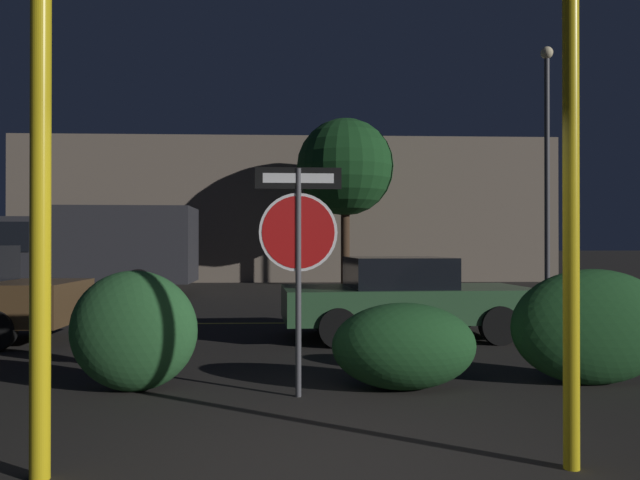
{
  "coord_description": "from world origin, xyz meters",
  "views": [
    {
      "loc": [
        -0.23,
        -4.18,
        1.56
      ],
      "look_at": [
        0.1,
        3.7,
        1.61
      ],
      "focal_mm": 35.0,
      "sensor_mm": 36.0,
      "label": 1
    }
  ],
  "objects_px": {
    "yellow_pole_left": "(40,212)",
    "hedge_bush_1": "(134,331)",
    "delivery_truck": "(73,246)",
    "tree_0": "(345,168)",
    "yellow_pole_right": "(571,211)",
    "street_lamp": "(547,148)",
    "hedge_bush_2": "(404,346)",
    "passing_car_2": "(404,297)",
    "stop_sign": "(298,234)",
    "hedge_bush_3": "(593,327)"
  },
  "relations": [
    {
      "from": "yellow_pole_left",
      "to": "hedge_bush_1",
      "type": "relative_size",
      "value": 2.64
    },
    {
      "from": "street_lamp",
      "to": "tree_0",
      "type": "xyz_separation_m",
      "value": [
        -5.97,
        3.52,
        -0.21
      ]
    },
    {
      "from": "yellow_pole_left",
      "to": "yellow_pole_right",
      "type": "distance_m",
      "value": 3.6
    },
    {
      "from": "stop_sign",
      "to": "delivery_truck",
      "type": "height_order",
      "value": "delivery_truck"
    },
    {
      "from": "yellow_pole_right",
      "to": "stop_sign",
      "type": "bearing_deg",
      "value": 131.62
    },
    {
      "from": "stop_sign",
      "to": "street_lamp",
      "type": "height_order",
      "value": "street_lamp"
    },
    {
      "from": "yellow_pole_left",
      "to": "passing_car_2",
      "type": "relative_size",
      "value": 0.84
    },
    {
      "from": "yellow_pole_left",
      "to": "delivery_truck",
      "type": "height_order",
      "value": "yellow_pole_left"
    },
    {
      "from": "hedge_bush_1",
      "to": "street_lamp",
      "type": "xyz_separation_m",
      "value": [
        9.52,
        12.28,
        3.89
      ]
    },
    {
      "from": "stop_sign",
      "to": "hedge_bush_2",
      "type": "bearing_deg",
      "value": 11.99
    },
    {
      "from": "stop_sign",
      "to": "passing_car_2",
      "type": "bearing_deg",
      "value": 64.17
    },
    {
      "from": "hedge_bush_1",
      "to": "tree_0",
      "type": "relative_size",
      "value": 0.22
    },
    {
      "from": "street_lamp",
      "to": "delivery_truck",
      "type": "bearing_deg",
      "value": -179.69
    },
    {
      "from": "hedge_bush_2",
      "to": "passing_car_2",
      "type": "distance_m",
      "value": 3.72
    },
    {
      "from": "hedge_bush_3",
      "to": "stop_sign",
      "type": "bearing_deg",
      "value": -173.0
    },
    {
      "from": "hedge_bush_1",
      "to": "street_lamp",
      "type": "distance_m",
      "value": 16.02
    },
    {
      "from": "passing_car_2",
      "to": "street_lamp",
      "type": "relative_size",
      "value": 0.55
    },
    {
      "from": "hedge_bush_3",
      "to": "delivery_truck",
      "type": "bearing_deg",
      "value": 129.2
    },
    {
      "from": "hedge_bush_3",
      "to": "hedge_bush_1",
      "type": "bearing_deg",
      "value": -178.91
    },
    {
      "from": "stop_sign",
      "to": "yellow_pole_left",
      "type": "bearing_deg",
      "value": -130.24
    },
    {
      "from": "yellow_pole_left",
      "to": "delivery_truck",
      "type": "bearing_deg",
      "value": 108.43
    },
    {
      "from": "yellow_pole_left",
      "to": "hedge_bush_3",
      "type": "height_order",
      "value": "yellow_pole_left"
    },
    {
      "from": "yellow_pole_right",
      "to": "street_lamp",
      "type": "height_order",
      "value": "street_lamp"
    },
    {
      "from": "hedge_bush_3",
      "to": "passing_car_2",
      "type": "height_order",
      "value": "passing_car_2"
    },
    {
      "from": "delivery_truck",
      "to": "street_lamp",
      "type": "distance_m",
      "value": 14.72
    },
    {
      "from": "tree_0",
      "to": "yellow_pole_right",
      "type": "bearing_deg",
      "value": -89.81
    },
    {
      "from": "hedge_bush_3",
      "to": "delivery_truck",
      "type": "relative_size",
      "value": 0.26
    },
    {
      "from": "hedge_bush_1",
      "to": "yellow_pole_right",
      "type": "bearing_deg",
      "value": -33.79
    },
    {
      "from": "hedge_bush_2",
      "to": "passing_car_2",
      "type": "bearing_deg",
      "value": 79.97
    },
    {
      "from": "stop_sign",
      "to": "yellow_pole_right",
      "type": "height_order",
      "value": "yellow_pole_right"
    },
    {
      "from": "stop_sign",
      "to": "delivery_truck",
      "type": "distance_m",
      "value": 14.15
    },
    {
      "from": "hedge_bush_1",
      "to": "delivery_truck",
      "type": "height_order",
      "value": "delivery_truck"
    },
    {
      "from": "yellow_pole_right",
      "to": "street_lamp",
      "type": "distance_m",
      "value": 16.07
    },
    {
      "from": "hedge_bush_2",
      "to": "street_lamp",
      "type": "relative_size",
      "value": 0.2
    },
    {
      "from": "passing_car_2",
      "to": "hedge_bush_2",
      "type": "bearing_deg",
      "value": -13.99
    },
    {
      "from": "hedge_bush_1",
      "to": "tree_0",
      "type": "xyz_separation_m",
      "value": [
        3.55,
        15.8,
        3.67
      ]
    },
    {
      "from": "hedge_bush_2",
      "to": "passing_car_2",
      "type": "relative_size",
      "value": 0.37
    },
    {
      "from": "hedge_bush_1",
      "to": "passing_car_2",
      "type": "bearing_deg",
      "value": 45.85
    },
    {
      "from": "street_lamp",
      "to": "tree_0",
      "type": "bearing_deg",
      "value": 149.47
    },
    {
      "from": "stop_sign",
      "to": "tree_0",
      "type": "bearing_deg",
      "value": 82.11
    },
    {
      "from": "passing_car_2",
      "to": "street_lamp",
      "type": "distance_m",
      "value": 11.22
    },
    {
      "from": "hedge_bush_2",
      "to": "delivery_truck",
      "type": "bearing_deg",
      "value": 122.33
    },
    {
      "from": "hedge_bush_3",
      "to": "tree_0",
      "type": "distance_m",
      "value": 16.19
    },
    {
      "from": "delivery_truck",
      "to": "tree_0",
      "type": "xyz_separation_m",
      "value": [
        8.43,
        3.6,
        2.83
      ]
    },
    {
      "from": "delivery_truck",
      "to": "tree_0",
      "type": "distance_m",
      "value": 9.59
    },
    {
      "from": "yellow_pole_left",
      "to": "street_lamp",
      "type": "distance_m",
      "value": 17.75
    },
    {
      "from": "hedge_bush_2",
      "to": "hedge_bush_3",
      "type": "distance_m",
      "value": 2.14
    },
    {
      "from": "hedge_bush_3",
      "to": "street_lamp",
      "type": "relative_size",
      "value": 0.24
    },
    {
      "from": "street_lamp",
      "to": "tree_0",
      "type": "relative_size",
      "value": 1.26
    },
    {
      "from": "hedge_bush_1",
      "to": "hedge_bush_2",
      "type": "distance_m",
      "value": 2.87
    }
  ]
}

